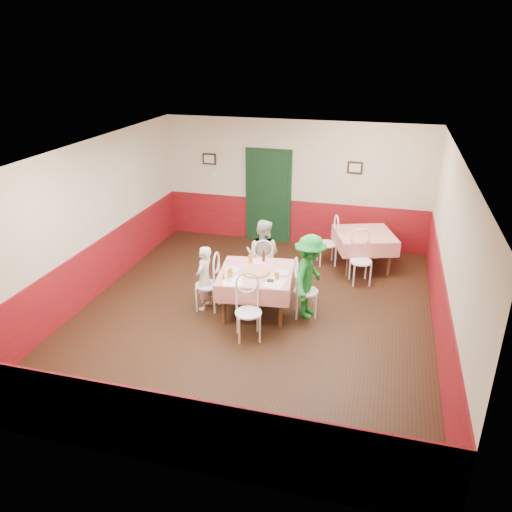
% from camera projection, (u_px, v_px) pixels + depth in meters
% --- Properties ---
extents(floor, '(7.00, 7.00, 0.00)m').
position_uv_depth(floor, '(254.00, 314.00, 8.62)').
color(floor, black).
rests_on(floor, ground).
extents(ceiling, '(7.00, 7.00, 0.00)m').
position_uv_depth(ceiling, '(254.00, 152.00, 7.51)').
color(ceiling, white).
rests_on(ceiling, back_wall).
extents(back_wall, '(6.00, 0.10, 2.80)m').
position_uv_depth(back_wall, '(295.00, 183.00, 11.17)').
color(back_wall, beige).
rests_on(back_wall, ground).
extents(front_wall, '(6.00, 0.10, 2.80)m').
position_uv_depth(front_wall, '(162.00, 362.00, 4.96)').
color(front_wall, beige).
rests_on(front_wall, ground).
extents(left_wall, '(0.10, 7.00, 2.80)m').
position_uv_depth(left_wall, '(90.00, 222.00, 8.78)').
color(left_wall, beige).
rests_on(left_wall, ground).
extents(right_wall, '(0.10, 7.00, 2.80)m').
position_uv_depth(right_wall, '(450.00, 258.00, 7.35)').
color(right_wall, beige).
rests_on(right_wall, ground).
extents(wainscot_back, '(6.00, 0.03, 1.00)m').
position_uv_depth(wainscot_back, '(294.00, 222.00, 11.51)').
color(wainscot_back, maroon).
rests_on(wainscot_back, ground).
extents(wainscot_front, '(6.00, 0.03, 1.00)m').
position_uv_depth(wainscot_front, '(169.00, 431.00, 5.34)').
color(wainscot_front, maroon).
rests_on(wainscot_front, ground).
extents(wainscot_left, '(0.03, 7.00, 1.00)m').
position_uv_depth(wainscot_left, '(97.00, 269.00, 9.13)').
color(wainscot_left, maroon).
rests_on(wainscot_left, ground).
extents(wainscot_right, '(0.03, 7.00, 1.00)m').
position_uv_depth(wainscot_right, '(440.00, 311.00, 7.72)').
color(wainscot_right, maroon).
rests_on(wainscot_right, ground).
extents(door, '(0.96, 0.06, 2.10)m').
position_uv_depth(door, '(268.00, 197.00, 11.41)').
color(door, black).
rests_on(door, ground).
extents(picture_left, '(0.32, 0.03, 0.26)m').
position_uv_depth(picture_left, '(209.00, 159.00, 11.42)').
color(picture_left, black).
rests_on(picture_left, back_wall).
extents(picture_right, '(0.32, 0.03, 0.26)m').
position_uv_depth(picture_right, '(355.00, 168.00, 10.64)').
color(picture_right, black).
rests_on(picture_right, back_wall).
extents(thermostat, '(0.10, 0.03, 0.10)m').
position_uv_depth(thermostat, '(214.00, 174.00, 11.54)').
color(thermostat, white).
rests_on(thermostat, back_wall).
extents(main_table, '(1.36, 1.36, 0.77)m').
position_uv_depth(main_table, '(256.00, 292.00, 8.56)').
color(main_table, red).
rests_on(main_table, ground).
extents(second_table, '(1.42, 1.42, 0.77)m').
position_uv_depth(second_table, '(363.00, 251.00, 10.25)').
color(second_table, red).
rests_on(second_table, ground).
extents(chair_left, '(0.45, 0.45, 0.90)m').
position_uv_depth(chair_left, '(207.00, 285.00, 8.63)').
color(chair_left, white).
rests_on(chair_left, ground).
extents(chair_right, '(0.52, 0.52, 0.90)m').
position_uv_depth(chair_right, '(306.00, 291.00, 8.42)').
color(chair_right, white).
rests_on(chair_right, ground).
extents(chair_far, '(0.53, 0.53, 0.90)m').
position_uv_depth(chair_far, '(262.00, 268.00, 9.30)').
color(chair_far, white).
rests_on(chair_far, ground).
extents(chair_near, '(0.54, 0.54, 0.90)m').
position_uv_depth(chair_near, '(248.00, 313.00, 7.75)').
color(chair_near, white).
rests_on(chair_near, ground).
extents(chair_second_a, '(0.53, 0.53, 0.90)m').
position_uv_depth(chair_second_a, '(327.00, 244.00, 10.39)').
color(chair_second_a, white).
rests_on(chair_second_a, ground).
extents(chair_second_b, '(0.53, 0.53, 0.90)m').
position_uv_depth(chair_second_b, '(361.00, 262.00, 9.55)').
color(chair_second_b, white).
rests_on(chair_second_b, ground).
extents(pizza, '(0.49, 0.49, 0.03)m').
position_uv_depth(pizza, '(256.00, 272.00, 8.35)').
color(pizza, '#B74723').
rests_on(pizza, main_table).
extents(plate_left, '(0.28, 0.28, 0.01)m').
position_uv_depth(plate_left, '(232.00, 270.00, 8.47)').
color(plate_left, white).
rests_on(plate_left, main_table).
extents(plate_right, '(0.28, 0.28, 0.01)m').
position_uv_depth(plate_right, '(282.00, 273.00, 8.35)').
color(plate_right, white).
rests_on(plate_right, main_table).
extents(plate_far, '(0.28, 0.28, 0.01)m').
position_uv_depth(plate_far, '(259.00, 262.00, 8.76)').
color(plate_far, white).
rests_on(plate_far, main_table).
extents(glass_a, '(0.09, 0.09, 0.16)m').
position_uv_depth(glass_a, '(230.00, 273.00, 8.17)').
color(glass_a, '#BF7219').
rests_on(glass_a, main_table).
extents(glass_b, '(0.08, 0.08, 0.12)m').
position_uv_depth(glass_b, '(277.00, 276.00, 8.12)').
color(glass_b, '#BF7219').
rests_on(glass_b, main_table).
extents(glass_c, '(0.08, 0.08, 0.13)m').
position_uv_depth(glass_c, '(250.00, 259.00, 8.74)').
color(glass_c, '#BF7219').
rests_on(glass_c, main_table).
extents(beer_bottle, '(0.06, 0.06, 0.20)m').
position_uv_depth(beer_bottle, '(264.00, 257.00, 8.73)').
color(beer_bottle, '#381C0A').
rests_on(beer_bottle, main_table).
extents(shaker_a, '(0.04, 0.04, 0.09)m').
position_uv_depth(shaker_a, '(227.00, 279.00, 8.04)').
color(shaker_a, silver).
rests_on(shaker_a, main_table).
extents(shaker_b, '(0.04, 0.04, 0.09)m').
position_uv_depth(shaker_b, '(230.00, 279.00, 8.04)').
color(shaker_b, silver).
rests_on(shaker_b, main_table).
extents(shaker_c, '(0.04, 0.04, 0.09)m').
position_uv_depth(shaker_c, '(224.00, 277.00, 8.13)').
color(shaker_c, '#B23319').
rests_on(shaker_c, main_table).
extents(menu_left, '(0.39, 0.46, 0.00)m').
position_uv_depth(menu_left, '(233.00, 281.00, 8.08)').
color(menu_left, white).
rests_on(menu_left, main_table).
extents(menu_right, '(0.33, 0.42, 0.00)m').
position_uv_depth(menu_right, '(275.00, 283.00, 8.02)').
color(menu_right, white).
rests_on(menu_right, main_table).
extents(wallet, '(0.12, 0.10, 0.02)m').
position_uv_depth(wallet, '(270.00, 281.00, 8.07)').
color(wallet, black).
rests_on(wallet, main_table).
extents(diner_left, '(0.33, 0.46, 1.16)m').
position_uv_depth(diner_left, '(204.00, 278.00, 8.59)').
color(diner_left, gray).
rests_on(diner_left, ground).
extents(diner_far, '(0.73, 0.60, 1.37)m').
position_uv_depth(diner_far, '(263.00, 255.00, 9.25)').
color(diner_far, gray).
rests_on(diner_far, ground).
extents(diner_right, '(0.66, 1.01, 1.46)m').
position_uv_depth(diner_right, '(309.00, 277.00, 8.30)').
color(diner_right, gray).
rests_on(diner_right, ground).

